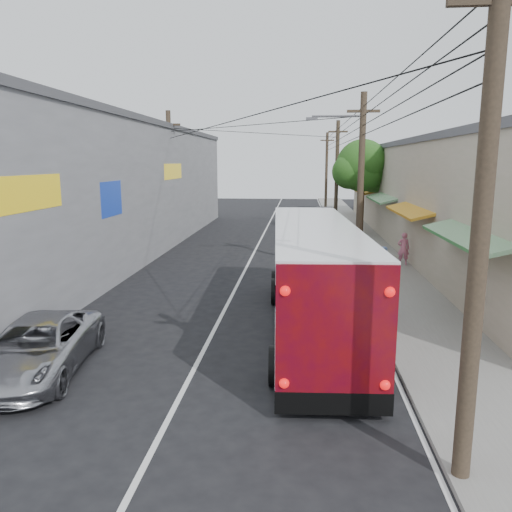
{
  "coord_description": "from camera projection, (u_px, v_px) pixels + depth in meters",
  "views": [
    {
      "loc": [
        2.56,
        -9.49,
        5.07
      ],
      "look_at": [
        1.03,
        7.82,
        1.77
      ],
      "focal_mm": 35.0,
      "sensor_mm": 36.0,
      "label": 1
    }
  ],
  "objects": [
    {
      "name": "parked_car_far",
      "position": [
        325.0,
        216.0,
        40.9
      ],
      "size": [
        1.62,
        4.27,
        1.39
      ],
      "primitive_type": "imported",
      "rotation": [
        0.0,
        0.0,
        -0.04
      ],
      "color": "black",
      "rests_on": "ground"
    },
    {
      "name": "parked_suv",
      "position": [
        338.0,
        243.0,
        26.66
      ],
      "size": [
        2.39,
        5.54,
        1.59
      ],
      "primitive_type": "imported",
      "rotation": [
        0.0,
        0.0,
        0.03
      ],
      "color": "#9A99A1",
      "rests_on": "ground"
    },
    {
      "name": "pedestrian_far",
      "position": [
        382.0,
        265.0,
        20.34
      ],
      "size": [
        0.87,
        0.74,
        1.57
      ],
      "primitive_type": "imported",
      "rotation": [
        0.0,
        0.0,
        3.35
      ],
      "color": "#9BB2E1",
      "rests_on": "sidewalk"
    },
    {
      "name": "building_right",
      "position": [
        439.0,
        194.0,
        30.45
      ],
      "size": [
        7.09,
        40.0,
        6.25
      ],
      "color": "#B1A18C",
      "rests_on": "ground"
    },
    {
      "name": "street_tree",
      "position": [
        363.0,
        167.0,
        34.45
      ],
      "size": [
        4.4,
        4.0,
        6.6
      ],
      "color": "#3F2B19",
      "rests_on": "ground"
    },
    {
      "name": "coach_bus",
      "position": [
        313.0,
        275.0,
        15.09
      ],
      "size": [
        3.03,
        11.36,
        3.24
      ],
      "rotation": [
        0.0,
        0.0,
        0.05
      ],
      "color": "white",
      "rests_on": "ground"
    },
    {
      "name": "building_left",
      "position": [
        104.0,
        187.0,
        28.12
      ],
      "size": [
        7.2,
        36.0,
        7.25
      ],
      "color": "gray",
      "rests_on": "ground"
    },
    {
      "name": "utility_poles",
      "position": [
        310.0,
        178.0,
        29.31
      ],
      "size": [
        11.8,
        45.28,
        8.0
      ],
      "color": "#473828",
      "rests_on": "ground"
    },
    {
      "name": "sidewalk",
      "position": [
        366.0,
        248.0,
        29.46
      ],
      "size": [
        3.0,
        80.0,
        0.12
      ],
      "primitive_type": "cube",
      "color": "slate",
      "rests_on": "ground"
    },
    {
      "name": "ground",
      "position": [
        175.0,
        407.0,
        10.46
      ],
      "size": [
        120.0,
        120.0,
        0.0
      ],
      "primitive_type": "plane",
      "color": "black",
      "rests_on": "ground"
    },
    {
      "name": "pedestrian_near",
      "position": [
        403.0,
        249.0,
        24.22
      ],
      "size": [
        0.61,
        0.43,
        1.58
      ],
      "primitive_type": "imported",
      "rotation": [
        0.0,
        0.0,
        3.05
      ],
      "color": "#D26F8F",
      "rests_on": "sidewalk"
    },
    {
      "name": "parked_car_mid",
      "position": [
        330.0,
        226.0,
        33.51
      ],
      "size": [
        2.29,
        4.93,
        1.64
      ],
      "primitive_type": "imported",
      "rotation": [
        0.0,
        0.0,
        -0.08
      ],
      "color": "#29282E",
      "rests_on": "ground"
    },
    {
      "name": "jeepney",
      "position": [
        37.0,
        347.0,
        12.05
      ],
      "size": [
        2.75,
        4.98,
        1.32
      ],
      "primitive_type": "imported",
      "rotation": [
        0.0,
        0.0,
        0.12
      ],
      "color": "#ADADB3",
      "rests_on": "ground"
    }
  ]
}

